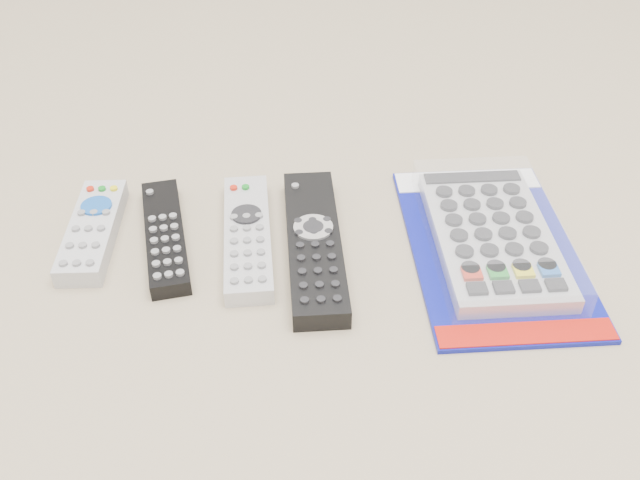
{
  "coord_description": "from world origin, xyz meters",
  "views": [
    {
      "loc": [
        -0.01,
        -0.6,
        0.52
      ],
      "look_at": [
        0.02,
        0.0,
        0.01
      ],
      "focal_mm": 40.0,
      "sensor_mm": 36.0,
      "label": 1
    }
  ],
  "objects": [
    {
      "name": "jumbo_remote_packaged",
      "position": [
        0.21,
        -0.0,
        0.02
      ],
      "size": [
        0.18,
        0.3,
        0.04
      ],
      "rotation": [
        0.0,
        0.0,
        0.01
      ],
      "color": "#0C1387",
      "rests_on": "ground"
    },
    {
      "name": "remote_silver_dvd",
      "position": [
        -0.06,
        0.02,
        0.01
      ],
      "size": [
        0.06,
        0.21,
        0.02
      ],
      "rotation": [
        0.0,
        0.0,
        0.04
      ],
      "color": "#B9B9BE",
      "rests_on": "ground"
    },
    {
      "name": "remote_small_grey",
      "position": [
        -0.23,
        0.04,
        0.01
      ],
      "size": [
        0.05,
        0.17,
        0.03
      ],
      "rotation": [
        0.0,
        0.0,
        -0.03
      ],
      "color": "#A9A9AB",
      "rests_on": "ground"
    },
    {
      "name": "remote_slim_black",
      "position": [
        -0.15,
        0.03,
        0.01
      ],
      "size": [
        0.07,
        0.19,
        0.02
      ],
      "rotation": [
        0.0,
        0.0,
        0.17
      ],
      "color": "black",
      "rests_on": "ground"
    },
    {
      "name": "remote_large_black",
      "position": [
        0.02,
        0.0,
        0.01
      ],
      "size": [
        0.06,
        0.24,
        0.03
      ],
      "rotation": [
        0.0,
        0.0,
        0.01
      ],
      "color": "black",
      "rests_on": "ground"
    }
  ]
}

